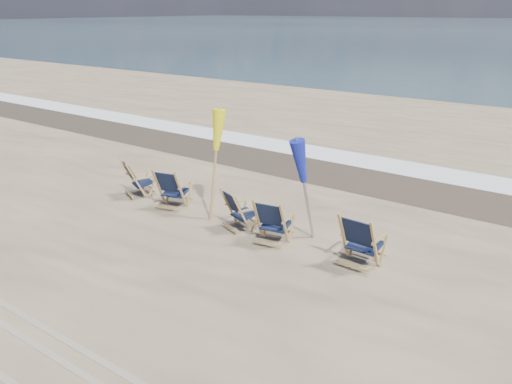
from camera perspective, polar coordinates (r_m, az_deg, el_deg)
surf_foam at (r=15.33m, az=13.23°, el=3.34°), size 200.00×1.40×0.01m
wet_sand_strip at (r=14.01m, az=10.88°, el=1.90°), size 200.00×2.60×0.00m
tire_tracks at (r=7.35m, az=-24.24°, el=-17.91°), size 80.00×1.30×0.01m
beach_chair_0 at (r=12.12m, az=-13.58°, el=1.15°), size 0.84×0.88×0.95m
beach_chair_1 at (r=11.26m, az=-8.66°, el=0.15°), size 0.79×0.85×1.00m
beach_chair_2 at (r=10.00m, az=-1.71°, el=-2.57°), size 0.78×0.82×0.91m
beach_chair_3 at (r=9.43m, az=3.20°, el=-3.79°), size 0.74×0.80×0.99m
beach_chair_4 at (r=8.76m, az=13.35°, el=-6.06°), size 0.71×0.79×1.06m
umbrella_yellow at (r=10.40m, az=-4.90°, el=6.35°), size 0.30×0.30×2.38m
umbrella_blue at (r=9.46m, az=5.87°, el=3.16°), size 0.30×0.30×2.08m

